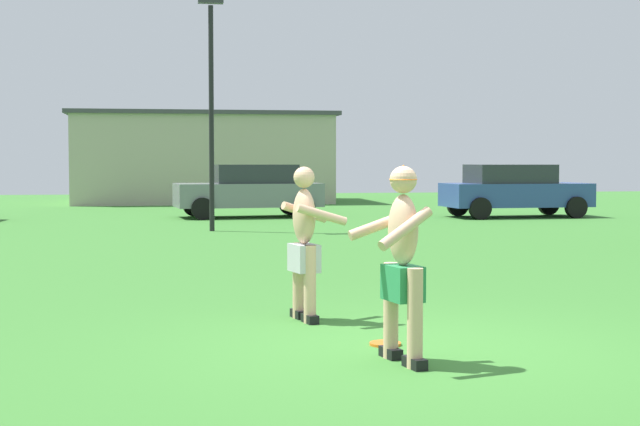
# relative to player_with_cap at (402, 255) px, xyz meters

# --- Properties ---
(ground_plane) EXTENTS (80.00, 80.00, 0.00)m
(ground_plane) POSITION_rel_player_with_cap_xyz_m (0.19, 0.54, -0.91)
(ground_plane) COLOR #38752D
(player_with_cap) EXTENTS (0.65, 0.77, 1.67)m
(player_with_cap) POSITION_rel_player_with_cap_xyz_m (0.00, 0.00, 0.00)
(player_with_cap) COLOR black
(player_with_cap) RESTS_ON ground_plane
(player_in_gray) EXTENTS (0.67, 0.74, 1.64)m
(player_in_gray) POSITION_rel_player_with_cap_xyz_m (-0.49, 2.22, -0.05)
(player_in_gray) COLOR black
(player_in_gray) RESTS_ON ground_plane
(frisbee) EXTENTS (0.29, 0.29, 0.03)m
(frisbee) POSITION_rel_player_with_cap_xyz_m (0.04, 0.77, -0.90)
(frisbee) COLOR orange
(frisbee) RESTS_ON ground_plane
(car_blue_near_post) EXTENTS (4.39, 2.21, 1.58)m
(car_blue_near_post) POSITION_rel_player_with_cap_xyz_m (8.41, 19.24, -0.09)
(car_blue_near_post) COLOR #2D478C
(car_blue_near_post) RESTS_ON ground_plane
(car_gray_far_end) EXTENTS (4.47, 2.39, 1.58)m
(car_gray_far_end) POSITION_rel_player_with_cap_xyz_m (0.56, 20.50, -0.09)
(car_gray_far_end) COLOR slate
(car_gray_far_end) RESTS_ON ground_plane
(lamp_post) EXTENTS (0.60, 0.24, 5.64)m
(lamp_post) POSITION_rel_player_with_cap_xyz_m (-0.84, 15.11, 2.55)
(lamp_post) COLOR black
(lamp_post) RESTS_ON ground_plane
(outbuilding_behind_lot) EXTENTS (10.45, 6.55, 3.62)m
(outbuilding_behind_lot) POSITION_rel_player_with_cap_xyz_m (-0.43, 31.33, 0.90)
(outbuilding_behind_lot) COLOR #B2A893
(outbuilding_behind_lot) RESTS_ON ground_plane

